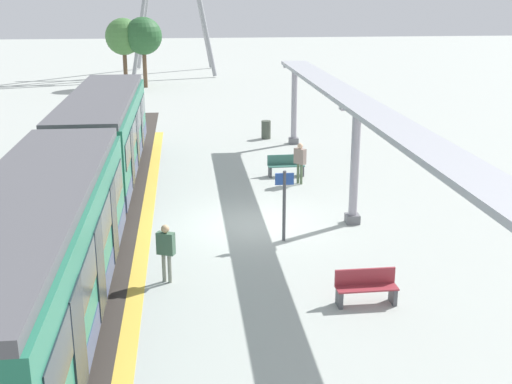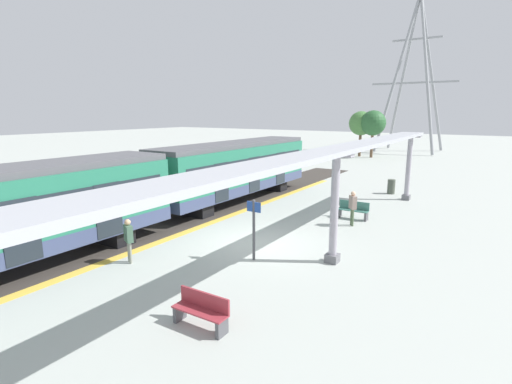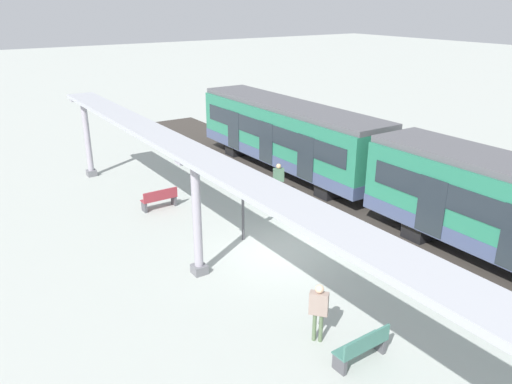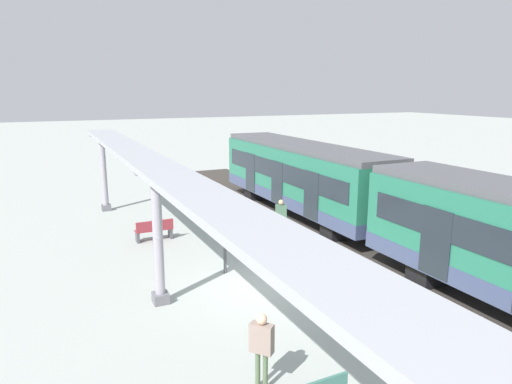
{
  "view_description": "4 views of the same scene",
  "coord_description": "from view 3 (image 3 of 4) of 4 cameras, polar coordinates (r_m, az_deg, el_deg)",
  "views": [
    {
      "loc": [
        -2.12,
        -20.04,
        7.32
      ],
      "look_at": [
        -0.16,
        -2.31,
        1.82
      ],
      "focal_mm": 46.04,
      "sensor_mm": 36.0,
      "label": 1
    },
    {
      "loc": [
        7.95,
        -12.43,
        5.22
      ],
      "look_at": [
        -0.49,
        0.6,
        1.97
      ],
      "focal_mm": 26.96,
      "sensor_mm": 36.0,
      "label": 2
    },
    {
      "loc": [
        9.58,
        12.6,
        8.2
      ],
      "look_at": [
        0.71,
        -0.77,
        2.08
      ],
      "focal_mm": 35.44,
      "sensor_mm": 36.0,
      "label": 3
    },
    {
      "loc": [
        5.96,
        12.04,
        5.94
      ],
      "look_at": [
        -1.34,
        -3.63,
        2.14
      ],
      "focal_mm": 32.5,
      "sensor_mm": 36.0,
      "label": 4
    }
  ],
  "objects": [
    {
      "name": "ground_plane",
      "position": [
        17.83,
        3.3,
        -6.54
      ],
      "size": [
        176.0,
        176.0,
        0.0
      ],
      "primitive_type": "plane",
      "color": "#A6ACA5"
    },
    {
      "name": "tactile_edge_strip",
      "position": [
        19.92,
        11.39,
        -3.85
      ],
      "size": [
        0.43,
        30.04,
        0.01
      ],
      "primitive_type": "cube",
      "color": "gold",
      "rests_on": "ground"
    },
    {
      "name": "trackbed",
      "position": [
        21.16,
        14.91,
        -2.66
      ],
      "size": [
        3.2,
        42.04,
        0.01
      ],
      "primitive_type": "cube",
      "color": "#38332D",
      "rests_on": "ground"
    },
    {
      "name": "train_near_carriage",
      "position": [
        25.41,
        3.57,
        6.32
      ],
      "size": [
        2.65,
        12.25,
        3.48
      ],
      "color": "#247054",
      "rests_on": "ground"
    },
    {
      "name": "canopy_pillar_nearest",
      "position": [
        25.9,
        -18.51,
        5.87
      ],
      "size": [
        1.1,
        0.44,
        3.88
      ],
      "color": "slate",
      "rests_on": "ground"
    },
    {
      "name": "canopy_pillar_second",
      "position": [
        15.59,
        -6.68,
        -2.84
      ],
      "size": [
        1.1,
        0.44,
        3.88
      ],
      "color": "slate",
      "rests_on": "ground"
    },
    {
      "name": "canopy_beam",
      "position": [
        14.81,
        -6.8,
        4.09
      ],
      "size": [
        1.2,
        24.05,
        0.16
      ],
      "primitive_type": "cube",
      "color": "#A8AAB2",
      "rests_on": "canopy_pillar_nearest"
    },
    {
      "name": "bench_near_end",
      "position": [
        21.4,
        -10.82,
        -0.76
      ],
      "size": [
        1.51,
        0.46,
        0.86
      ],
      "color": "maroon",
      "rests_on": "ground"
    },
    {
      "name": "bench_mid_platform",
      "position": [
        12.86,
        11.94,
        -16.73
      ],
      "size": [
        1.51,
        0.48,
        0.86
      ],
      "color": "#3B7063",
      "rests_on": "ground"
    },
    {
      "name": "platform_info_sign",
      "position": [
        17.99,
        -1.48,
        -1.58
      ],
      "size": [
        0.56,
        0.1,
        2.2
      ],
      "color": "#4C4C51",
      "rests_on": "ground"
    },
    {
      "name": "passenger_waiting_near_edge",
      "position": [
        21.98,
        2.56,
        1.73
      ],
      "size": [
        0.5,
        0.37,
        1.59
      ],
      "color": "gray",
      "rests_on": "ground"
    },
    {
      "name": "passenger_by_the_benches",
      "position": [
        13.03,
        7.09,
        -12.7
      ],
      "size": [
        0.47,
        0.5,
        1.64
      ],
      "color": "#536848",
      "rests_on": "ground"
    }
  ]
}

